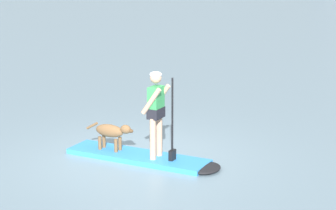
# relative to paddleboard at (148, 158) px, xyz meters

# --- Properties ---
(ground_plane) EXTENTS (400.00, 400.00, 0.00)m
(ground_plane) POSITION_rel_paddleboard_xyz_m (-0.22, -0.04, -0.05)
(ground_plane) COLOR slate
(paddleboard) EXTENTS (3.26, 1.26, 0.10)m
(paddleboard) POSITION_rel_paddleboard_xyz_m (0.00, 0.00, 0.00)
(paddleboard) COLOR #338CD8
(paddleboard) RESTS_ON ground_plane
(person_paddler) EXTENTS (0.65, 0.53, 1.69)m
(person_paddler) POSITION_rel_paddleboard_xyz_m (0.20, 0.04, 1.02)
(person_paddler) COLOR tan
(person_paddler) RESTS_ON paddleboard
(dog) EXTENTS (1.09, 0.33, 0.56)m
(dog) POSITION_rel_paddleboard_xyz_m (-0.80, -0.14, 0.43)
(dog) COLOR brown
(dog) RESTS_ON paddleboard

